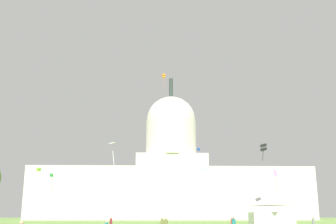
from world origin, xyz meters
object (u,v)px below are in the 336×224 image
Objects in this scene: person_maroon_edge_east at (111,223)px; kite_green_low at (52,178)px; kite_lime_low at (39,169)px; kite_pink_low at (275,175)px; event_tent at (270,209)px; capitol_building at (171,178)px; kite_white_low at (114,146)px; kite_black_low at (263,148)px; person_grey_front_left at (314,223)px; kite_orange_high at (164,76)px; person_red_mid_right at (232,223)px; kite_cyan_low at (205,172)px; kite_blue_mid at (199,149)px.

kite_green_low reaches higher than person_maroon_edge_east.
kite_pink_low is at bearing -0.40° from kite_lime_low.
event_tent is at bearing -91.30° from person_maroon_edge_east.
capitol_building is 35.65× the size of kite_white_low.
event_tent is 2.83× the size of kite_black_low.
event_tent is 2.17× the size of kite_white_low.
capitol_building is at bearing -40.90° from kite_white_low.
kite_white_low is (0.02, 1.21, 11.39)m from person_maroon_edge_east.
person_grey_front_left is 1.36× the size of kite_lime_low.
kite_orange_high reaches higher than person_maroon_edge_east.
kite_black_low reaches higher than kite_white_low.
capitol_building reaches higher than event_tent.
person_grey_front_left is at bearing -81.65° from capitol_building.
person_red_mid_right is 0.48× the size of kite_green_low.
kite_cyan_low is at bearing 167.29° from event_tent.
kite_white_low reaches higher than person_red_mid_right.
kite_black_low is 30.41m from kite_pink_low.
kite_orange_high is at bearing -164.22° from kite_pink_low.
person_red_mid_right is 0.47× the size of kite_white_low.
kite_lime_low is at bearing -32.01° from person_grey_front_left.
kite_pink_low is at bearing -3.29° from kite_cyan_low.
kite_black_low is at bearing 58.37° from person_red_mid_right.
event_tent is at bearing -9.35° from person_grey_front_left.
kite_white_low reaches higher than kite_pink_low.
kite_blue_mid reaches higher than kite_green_low.
kite_lime_low is 1.04× the size of kite_blue_mid.
person_red_mid_right is 0.34× the size of kite_pink_low.
kite_white_low is (-15.28, -11.13, 2.69)m from kite_cyan_low.
kite_blue_mid is 0.34× the size of kite_green_low.
kite_black_low is (8.39, -124.83, -6.11)m from capitol_building.
kite_lime_low is 68.99m from kite_black_low.
kite_pink_low is (7.66, 21.27, 7.67)m from event_tent.
kite_cyan_low is 0.57× the size of kite_black_low.
kite_lime_low reaches higher than kite_cyan_low.
kite_pink_low is (10.29, 28.57, -1.58)m from kite_black_low.
person_grey_front_left is at bearing -10.30° from event_tent.
kite_green_low is (-37.62, 21.58, -2.94)m from kite_black_low.
kite_orange_high is at bearing 21.10° from kite_blue_mid.
event_tent is at bearing 31.37° from kite_green_low.
kite_white_low is (-33.53, -29.05, 1.54)m from kite_pink_low.
event_tent is 4.30× the size of person_maroon_edge_east.
event_tent is 70.20m from kite_blue_mid.
kite_white_low is at bearing -85.06° from kite_black_low.
kite_lime_low is (-50.42, 42.43, 10.97)m from event_tent.
person_maroon_edge_east reaches higher than person_red_mid_right.
kite_blue_mid is at bearing -174.98° from kite_black_low.
kite_lime_low reaches higher than kite_pink_low.
kite_lime_low is (-24.53, 51.41, 13.15)m from person_maroon_edge_east.
kite_lime_low is (-43.73, 42.62, 13.21)m from person_red_mid_right.
kite_blue_mid is at bearing 47.58° from kite_lime_low.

